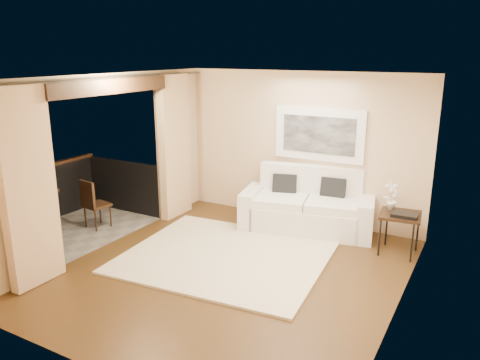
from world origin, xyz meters
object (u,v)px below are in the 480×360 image
Objects in this scene: balcony_chair_near at (25,213)px; ice_bucket at (28,181)px; sofa at (308,208)px; side_table at (400,217)px; balcony_chair_far at (92,201)px; orchid at (392,195)px; bistro_table at (32,193)px.

ice_bucket is (-0.44, 0.44, 0.38)m from balcony_chair_near.
sofa reaches higher than side_table.
balcony_chair_far is at bearing 66.17° from balcony_chair_near.
orchid reaches higher than ice_bucket.
side_table is at bearing -33.64° from orchid.
side_table is 1.41× the size of orchid.
ice_bucket is (-0.89, -0.57, 0.39)m from balcony_chair_far.
ice_bucket reaches higher than balcony_chair_near.
balcony_chair_near is (-3.73, -2.83, 0.13)m from sofa.
balcony_chair_far is (-3.29, -1.83, 0.13)m from sofa.
sofa is 3.76m from balcony_chair_far.
balcony_chair_far is at bearing 32.53° from ice_bucket.
balcony_chair_near is at bearing -154.83° from sofa.
balcony_chair_near is at bearing -152.88° from orchid.
orchid reaches higher than sofa.
balcony_chair_far is 1.10m from balcony_chair_near.
sofa reaches higher than balcony_chair_near.
orchid is 5.81m from balcony_chair_near.
balcony_chair_near is at bearing 75.60° from balcony_chair_far.
side_table is at bearing 19.85° from ice_bucket.
sofa is 4.84m from ice_bucket.
balcony_chair_far reaches higher than side_table.
sofa is at bearing 29.82° from ice_bucket.
side_table is 0.74× the size of balcony_chair_far.
orchid is at bearing -19.39° from sofa.
bistro_table is 0.98m from balcony_chair_far.
side_table is at bearing 25.47° from balcony_chair_near.
balcony_chair_far reaches higher than bistro_table.
bistro_table is at bearing -157.12° from orchid.
balcony_chair_far is (-4.72, -1.64, -0.37)m from orchid.
balcony_chair_far is at bearing 42.66° from bistro_table.
bistro_table reaches higher than side_table.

